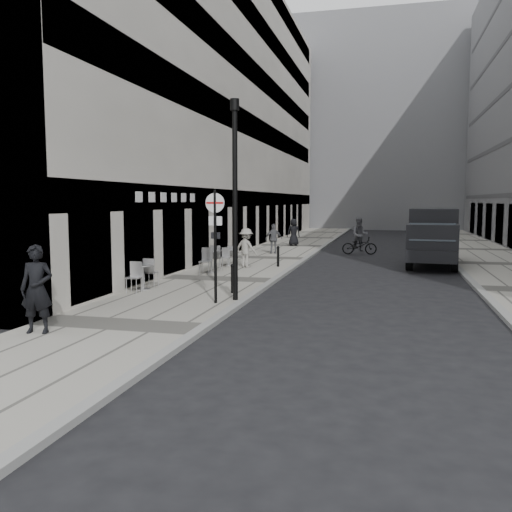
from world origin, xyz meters
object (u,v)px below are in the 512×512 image
at_px(panel_van, 433,234).
at_px(cyclist, 360,240).
at_px(lamppost, 235,190).
at_px(walking_man, 37,289).
at_px(sign_post, 215,231).

distance_m(panel_van, cyclist, 5.95).
relative_size(lamppost, panel_van, 0.99).
distance_m(walking_man, sign_post, 5.09).
height_order(walking_man, cyclist, cyclist).
bearing_deg(walking_man, cyclist, 61.35).
height_order(sign_post, cyclist, sign_post).
xyz_separation_m(walking_man, sign_post, (2.66, 4.21, 1.07)).
bearing_deg(walking_man, panel_van, 46.46).
relative_size(walking_man, sign_post, 0.61).
xyz_separation_m(lamppost, cyclist, (2.67, 15.63, -2.48)).
bearing_deg(cyclist, lamppost, -105.71).
bearing_deg(panel_van, walking_man, -115.45).
xyz_separation_m(walking_man, cyclist, (5.73, 20.44, -0.28)).
bearing_deg(panel_van, sign_post, -114.80).
distance_m(lamppost, cyclist, 16.05).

